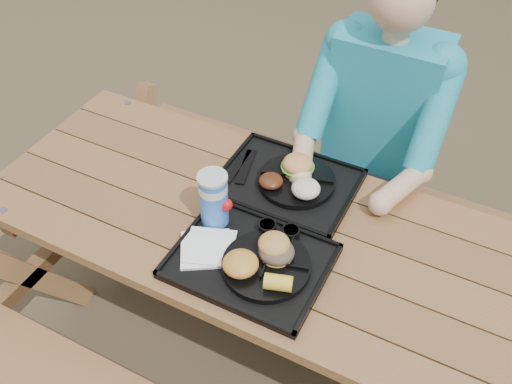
% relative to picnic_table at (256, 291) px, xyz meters
% --- Properties ---
extents(ground, '(60.00, 60.00, 0.00)m').
position_rel_picnic_table_xyz_m(ground, '(0.00, 0.00, -0.38)').
color(ground, '#999999').
rests_on(ground, ground).
extents(picnic_table, '(1.80, 1.49, 0.75)m').
position_rel_picnic_table_xyz_m(picnic_table, '(0.00, 0.00, 0.00)').
color(picnic_table, '#999999').
rests_on(picnic_table, ground).
extents(tray_near, '(0.45, 0.35, 0.02)m').
position_rel_picnic_table_xyz_m(tray_near, '(0.06, -0.16, 0.39)').
color(tray_near, black).
rests_on(tray_near, picnic_table).
extents(tray_far, '(0.45, 0.35, 0.02)m').
position_rel_picnic_table_xyz_m(tray_far, '(0.02, 0.19, 0.39)').
color(tray_far, black).
rests_on(tray_far, picnic_table).
extents(plate_near, '(0.26, 0.26, 0.02)m').
position_rel_picnic_table_xyz_m(plate_near, '(0.12, -0.17, 0.41)').
color(plate_near, black).
rests_on(plate_near, tray_near).
extents(plate_far, '(0.26, 0.26, 0.02)m').
position_rel_picnic_table_xyz_m(plate_far, '(0.05, 0.20, 0.41)').
color(plate_far, black).
rests_on(plate_far, tray_far).
extents(napkin_stack, '(0.20, 0.20, 0.02)m').
position_rel_picnic_table_xyz_m(napkin_stack, '(-0.07, -0.19, 0.40)').
color(napkin_stack, white).
rests_on(napkin_stack, tray_near).
extents(soda_cup, '(0.09, 0.09, 0.18)m').
position_rel_picnic_table_xyz_m(soda_cup, '(-0.11, -0.07, 0.48)').
color(soda_cup, blue).
rests_on(soda_cup, tray_near).
extents(condiment_bbq, '(0.06, 0.06, 0.03)m').
position_rel_picnic_table_xyz_m(condiment_bbq, '(0.06, -0.04, 0.41)').
color(condiment_bbq, black).
rests_on(condiment_bbq, tray_near).
extents(condiment_mustard, '(0.06, 0.06, 0.03)m').
position_rel_picnic_table_xyz_m(condiment_mustard, '(0.13, -0.03, 0.41)').
color(condiment_mustard, gold).
rests_on(condiment_mustard, tray_near).
extents(sandwich, '(0.10, 0.10, 0.10)m').
position_rel_picnic_table_xyz_m(sandwich, '(0.13, -0.13, 0.47)').
color(sandwich, '#C39244').
rests_on(sandwich, plate_near).
extents(mac_cheese, '(0.10, 0.10, 0.05)m').
position_rel_picnic_table_xyz_m(mac_cheese, '(0.06, -0.22, 0.44)').
color(mac_cheese, gold).
rests_on(mac_cheese, plate_near).
extents(corn_cob, '(0.10, 0.10, 0.05)m').
position_rel_picnic_table_xyz_m(corn_cob, '(0.19, -0.23, 0.44)').
color(corn_cob, yellow).
rests_on(corn_cob, plate_near).
extents(cutlery_far, '(0.07, 0.19, 0.01)m').
position_rel_picnic_table_xyz_m(cutlery_far, '(-0.14, 0.19, 0.40)').
color(cutlery_far, black).
rests_on(cutlery_far, tray_far).
extents(burger, '(0.11, 0.11, 0.09)m').
position_rel_picnic_table_xyz_m(burger, '(0.04, 0.24, 0.46)').
color(burger, '#DB934D').
rests_on(burger, plate_far).
extents(baked_beans, '(0.08, 0.08, 0.04)m').
position_rel_picnic_table_xyz_m(baked_beans, '(-0.01, 0.14, 0.43)').
color(baked_beans, '#532510').
rests_on(baked_beans, plate_far).
extents(potato_salad, '(0.09, 0.09, 0.05)m').
position_rel_picnic_table_xyz_m(potato_salad, '(0.10, 0.15, 0.44)').
color(potato_salad, silver).
rests_on(potato_salad, plate_far).
extents(diner, '(0.48, 0.84, 1.28)m').
position_rel_picnic_table_xyz_m(diner, '(0.20, 0.63, 0.27)').
color(diner, '#1D9ECC').
rests_on(diner, ground).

